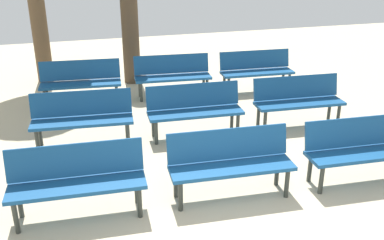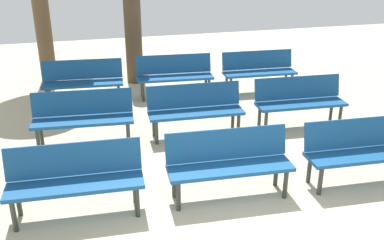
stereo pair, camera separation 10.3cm
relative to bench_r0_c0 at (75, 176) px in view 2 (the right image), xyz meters
name	(u,v)px [view 2 (the right image)]	position (x,y,z in m)	size (l,w,h in m)	color
bench_r0_c0	(75,176)	(0.00, 0.00, 0.00)	(1.63, 0.58, 0.87)	navy
bench_r0_c1	(229,160)	(1.90, -0.10, 0.00)	(1.63, 0.59, 0.87)	navy
bench_r0_c2	(362,147)	(3.78, -0.23, 0.00)	(1.63, 0.58, 0.87)	navy
bench_r1_c0	(83,115)	(0.17, 2.00, 0.00)	(1.64, 0.63, 0.87)	navy
bench_r1_c1	(195,107)	(2.01, 1.86, 0.00)	(1.62, 0.57, 0.87)	navy
bench_r1_c2	(299,99)	(3.92, 1.77, 0.00)	(1.63, 0.59, 0.87)	navy
bench_r2_c0	(83,79)	(0.25, 4.01, 0.00)	(1.64, 0.63, 0.87)	navy
bench_r2_c1	(175,73)	(2.14, 3.93, 0.00)	(1.64, 0.62, 0.87)	navy
bench_r2_c2	(259,69)	(4.01, 3.78, 0.00)	(1.63, 0.58, 0.87)	navy
tree_0	(133,23)	(1.48, 5.19, 0.87)	(0.39, 0.39, 2.76)	#4C3A28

